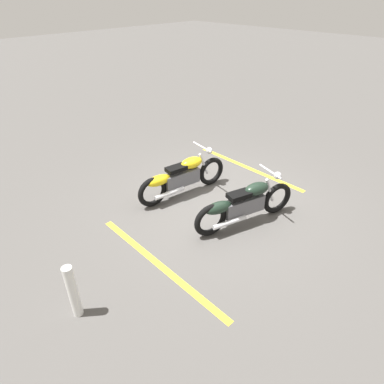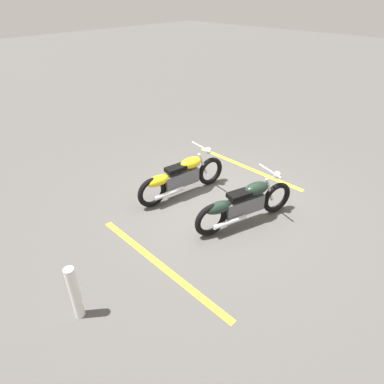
{
  "view_description": "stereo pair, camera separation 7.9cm",
  "coord_description": "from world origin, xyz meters",
  "views": [
    {
      "loc": [
        4.7,
        3.77,
        4.0
      ],
      "look_at": [
        0.86,
        0.0,
        0.65
      ],
      "focal_mm": 31.22,
      "sensor_mm": 36.0,
      "label": 1
    },
    {
      "loc": [
        4.75,
        3.71,
        4.0
      ],
      "look_at": [
        0.86,
        0.0,
        0.65
      ],
      "focal_mm": 31.22,
      "sensor_mm": 36.0,
      "label": 2
    }
  ],
  "objects": [
    {
      "name": "bollard_post",
      "position": [
        3.6,
        0.42,
        0.45
      ],
      "size": [
        0.14,
        0.14,
        0.89
      ],
      "primitive_type": "cylinder",
      "color": "white",
      "rests_on": "ground"
    },
    {
      "name": "motorcycle_dark_foreground",
      "position": [
        0.27,
        0.79,
        0.46
      ],
      "size": [
        2.16,
        0.84,
        1.04
      ],
      "rotation": [
        0.0,
        0.0,
        2.84
      ],
      "color": "black",
      "rests_on": "ground"
    },
    {
      "name": "parking_stripe_mid",
      "position": [
        2.16,
        0.49,
        0.0
      ],
      "size": [
        0.23,
        3.2,
        0.01
      ],
      "primitive_type": "cube",
      "rotation": [
        0.0,
        0.0,
        1.54
      ],
      "color": "yellow",
      "rests_on": "ground"
    },
    {
      "name": "parking_stripe_near",
      "position": [
        -1.73,
        -0.51,
        0.0
      ],
      "size": [
        0.23,
        3.2,
        0.01
      ],
      "primitive_type": "cube",
      "rotation": [
        0.0,
        0.0,
        1.54
      ],
      "color": "yellow",
      "rests_on": "ground"
    },
    {
      "name": "ground_plane",
      "position": [
        0.0,
        0.0,
        0.0
      ],
      "size": [
        60.0,
        60.0,
        0.0
      ],
      "primitive_type": "plane",
      "color": "#514F4C"
    },
    {
      "name": "motorcycle_bright_foreground",
      "position": [
        0.37,
        -0.81,
        0.46
      ],
      "size": [
        2.22,
        0.67,
        1.04
      ],
      "rotation": [
        0.0,
        0.0,
        2.97
      ],
      "color": "black",
      "rests_on": "ground"
    }
  ]
}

